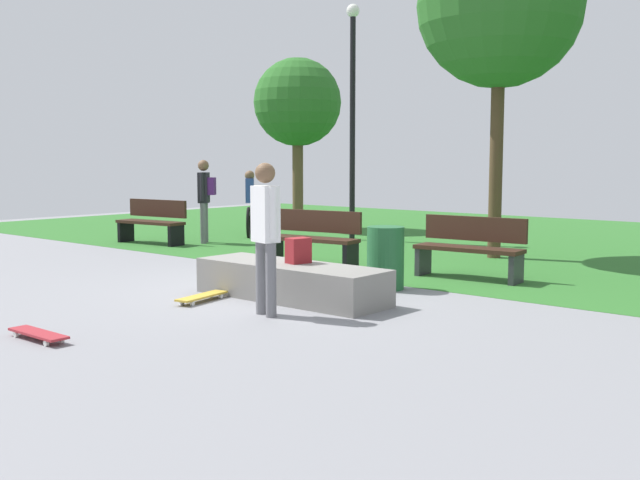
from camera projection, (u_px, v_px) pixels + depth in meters
ground_plane at (290, 286)px, 10.37m from camera, size 28.00×28.00×0.00m
grass_lawn at (527, 241)px, 16.06m from camera, size 26.60×12.97×0.01m
concrete_ledge at (291, 281)px, 9.41m from camera, size 2.63×0.82×0.45m
backpack_on_ledge at (298, 251)px, 9.42m from camera, size 0.26×0.32×0.32m
skater_performing_trick at (266, 227)px, 8.35m from camera, size 0.42×0.28×1.72m
skateboard_by_ledge at (202, 296)px, 9.28m from camera, size 0.34×0.82×0.08m
skateboard_spare at (38, 334)px, 7.30m from camera, size 0.80×0.21×0.08m
park_bench_near_lamppost at (153, 221)px, 15.55m from camera, size 1.64×0.65×0.91m
park_bench_center_lawn at (470, 246)px, 10.99m from camera, size 1.63×0.59×0.91m
park_bench_far_left at (314, 237)px, 12.31m from camera, size 1.65×0.70×0.91m
tree_young_birch at (500, 5)px, 12.91m from camera, size 2.87×2.87×5.85m
tree_leaning_ash at (298, 103)px, 18.65m from camera, size 2.19×2.19×4.26m
lamp_post at (353, 101)px, 16.00m from camera, size 0.28×0.28×5.01m
trash_bin at (385, 258)px, 10.13m from camera, size 0.50×0.50×0.85m
pedestrian_with_backpack at (205, 193)px, 15.59m from camera, size 0.45×0.44×1.74m
cyclist_on_bicycle at (250, 208)px, 17.28m from camera, size 1.26×1.39×1.52m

